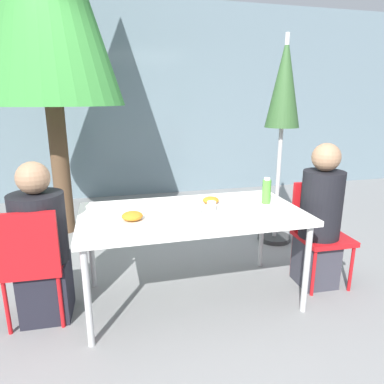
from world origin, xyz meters
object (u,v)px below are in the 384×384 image
(drinking_cup, at_px, (211,207))
(salad_bowl, at_px, (190,210))
(person_left, at_px, (42,248))
(chair_right, at_px, (319,225))
(person_right, at_px, (320,220))
(chair_left, at_px, (32,258))
(bottle, at_px, (267,191))
(closed_umbrella, at_px, (284,93))

(drinking_cup, xyz_separation_m, salad_bowl, (-0.16, -0.01, -0.01))
(person_left, xyz_separation_m, drinking_cup, (1.21, -0.09, 0.23))
(person_left, relative_size, chair_right, 1.34)
(person_right, bearing_deg, person_left, -0.04)
(salad_bowl, bearing_deg, person_left, 174.85)
(chair_left, bearing_deg, drinking_cup, 1.75)
(drinking_cup, bearing_deg, bottle, 11.96)
(bottle, distance_m, drinking_cup, 0.51)
(chair_right, height_order, closed_umbrella, closed_umbrella)
(chair_right, xyz_separation_m, person_right, (-0.05, -0.08, 0.08))
(closed_umbrella, bearing_deg, person_left, -159.11)
(drinking_cup, height_order, salad_bowl, drinking_cup)
(salad_bowl, bearing_deg, chair_left, 179.17)
(chair_right, relative_size, bottle, 4.09)
(chair_left, height_order, drinking_cup, chair_left)
(drinking_cup, relative_size, salad_bowl, 0.50)
(chair_left, distance_m, chair_right, 2.25)
(person_right, distance_m, salad_bowl, 1.11)
(person_right, height_order, salad_bowl, person_right)
(closed_umbrella, bearing_deg, bottle, -123.32)
(person_left, bearing_deg, closed_umbrella, 23.06)
(person_left, bearing_deg, salad_bowl, -2.98)
(closed_umbrella, height_order, salad_bowl, closed_umbrella)
(person_left, bearing_deg, person_right, 0.04)
(person_left, height_order, person_right, person_right)
(person_left, bearing_deg, drinking_cup, -1.98)
(closed_umbrella, bearing_deg, drinking_cup, -137.80)
(chair_left, xyz_separation_m, drinking_cup, (1.26, -0.01, 0.27))
(chair_right, bearing_deg, person_left, 2.05)
(chair_left, distance_m, person_left, 0.10)
(closed_umbrella, height_order, drinking_cup, closed_umbrella)
(chair_right, bearing_deg, chair_left, 4.05)
(chair_left, relative_size, bottle, 4.09)
(bottle, height_order, salad_bowl, bottle)
(chair_left, relative_size, salad_bowl, 5.36)
(person_left, distance_m, person_right, 2.15)
(chair_right, xyz_separation_m, bottle, (-0.50, 0.02, 0.33))
(chair_right, distance_m, person_right, 0.12)
(person_left, height_order, chair_right, person_left)
(bottle, bearing_deg, drinking_cup, -168.04)
(person_right, bearing_deg, drinking_cup, 2.57)
(chair_left, distance_m, bottle, 1.79)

